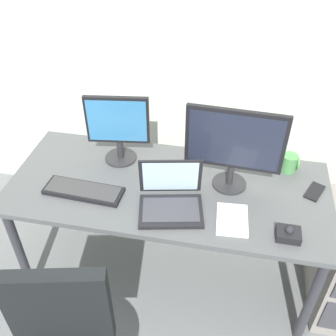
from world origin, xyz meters
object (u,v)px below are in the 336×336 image
(trackball_mouse, at_px, (289,234))
(monitor_main, at_px, (234,144))
(laptop, at_px, (171,198))
(paper_notepad, at_px, (232,220))
(coffee_mug, at_px, (290,163))
(cell_phone, at_px, (315,192))
(keyboard, at_px, (84,190))
(monitor_side, at_px, (118,126))

(trackball_mouse, bearing_deg, monitor_main, 132.66)
(trackball_mouse, bearing_deg, laptop, 170.45)
(monitor_main, height_order, trackball_mouse, monitor_main)
(monitor_main, bearing_deg, paper_notepad, -82.49)
(coffee_mug, height_order, cell_phone, coffee_mug)
(laptop, relative_size, trackball_mouse, 3.24)
(laptop, bearing_deg, trackball_mouse, -9.55)
(keyboard, distance_m, cell_phone, 1.20)
(laptop, xyz_separation_m, coffee_mug, (0.58, 0.40, -0.00))
(paper_notepad, bearing_deg, trackball_mouse, -12.27)
(laptop, bearing_deg, cell_phone, 18.93)
(coffee_mug, distance_m, paper_notepad, 0.52)
(monitor_main, xyz_separation_m, coffee_mug, (0.31, 0.18, -0.21))
(monitor_side, relative_size, laptop, 1.11)
(monitor_main, height_order, paper_notepad, monitor_main)
(keyboard, bearing_deg, trackball_mouse, -5.92)
(monitor_main, height_order, cell_phone, monitor_main)
(monitor_side, bearing_deg, keyboard, -108.51)
(keyboard, height_order, laptop, laptop)
(coffee_mug, xyz_separation_m, paper_notepad, (-0.28, -0.44, -0.04))
(monitor_main, distance_m, coffee_mug, 0.42)
(monitor_main, distance_m, trackball_mouse, 0.49)
(cell_phone, bearing_deg, monitor_side, -159.24)
(paper_notepad, bearing_deg, cell_phone, 34.92)
(cell_phone, bearing_deg, laptop, -135.91)
(monitor_side, distance_m, coffee_mug, 0.96)
(monitor_side, relative_size, paper_notepad, 1.91)
(coffee_mug, height_order, paper_notepad, coffee_mug)
(paper_notepad, bearing_deg, monitor_side, 151.08)
(keyboard, relative_size, cell_phone, 2.93)
(trackball_mouse, relative_size, coffee_mug, 1.09)
(monitor_main, xyz_separation_m, paper_notepad, (0.03, -0.26, -0.25))
(monitor_main, bearing_deg, cell_phone, 3.08)
(trackball_mouse, xyz_separation_m, paper_notepad, (-0.26, 0.06, -0.02))
(monitor_main, distance_m, monitor_side, 0.64)
(monitor_side, xyz_separation_m, coffee_mug, (0.94, 0.08, -0.17))
(cell_phone, bearing_deg, trackball_mouse, -88.60)
(coffee_mug, bearing_deg, laptop, -145.35)
(laptop, bearing_deg, paper_notepad, -7.24)
(coffee_mug, bearing_deg, monitor_main, -149.56)
(keyboard, bearing_deg, monitor_side, 71.49)
(laptop, distance_m, coffee_mug, 0.71)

